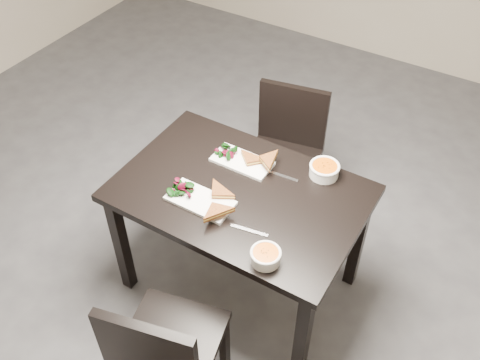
{
  "coord_description": "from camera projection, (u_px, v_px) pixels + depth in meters",
  "views": [
    {
      "loc": [
        1.4,
        -1.91,
        2.59
      ],
      "look_at": [
        0.45,
        -0.33,
        0.82
      ],
      "focal_mm": 40.1,
      "sensor_mm": 36.0,
      "label": 1
    }
  ],
  "objects": [
    {
      "name": "cutlery_far",
      "position": [
        281.0,
        175.0,
        2.68
      ],
      "size": [
        0.18,
        0.03,
        0.0
      ],
      "primitive_type": "cube",
      "rotation": [
        0.0,
        0.0,
        0.08
      ],
      "color": "silver",
      "rests_on": "table"
    },
    {
      "name": "cutlery_near",
      "position": [
        249.0,
        230.0,
        2.42
      ],
      "size": [
        0.18,
        0.05,
        0.0
      ],
      "primitive_type": "cube",
      "rotation": [
        0.0,
        0.0,
        0.17
      ],
      "color": "silver",
      "rests_on": "table"
    },
    {
      "name": "sandwich_near",
      "position": [
        213.0,
        199.0,
        2.51
      ],
      "size": [
        0.2,
        0.18,
        0.05
      ],
      "primitive_type": null,
      "rotation": [
        0.0,
        0.0,
        0.5
      ],
      "color": "brown",
      "rests_on": "plate_near"
    },
    {
      "name": "salad_near",
      "position": [
        183.0,
        188.0,
        2.56
      ],
      "size": [
        0.1,
        0.09,
        0.04
      ],
      "primitive_type": null,
      "color": "black",
      "rests_on": "plate_near"
    },
    {
      "name": "table",
      "position": [
        240.0,
        204.0,
        2.67
      ],
      "size": [
        1.2,
        0.8,
        0.75
      ],
      "color": "black",
      "rests_on": "ground"
    },
    {
      "name": "soup_bowl_far",
      "position": [
        324.0,
        169.0,
        2.66
      ],
      "size": [
        0.15,
        0.15,
        0.07
      ],
      "color": "white",
      "rests_on": "table"
    },
    {
      "name": "chair_far",
      "position": [
        286.0,
        147.0,
        3.25
      ],
      "size": [
        0.49,
        0.49,
        0.85
      ],
      "rotation": [
        0.0,
        0.0,
        0.19
      ],
      "color": "black",
      "rests_on": "ground"
    },
    {
      "name": "sandwich_far",
      "position": [
        252.0,
        163.0,
        2.69
      ],
      "size": [
        0.19,
        0.19,
        0.05
      ],
      "primitive_type": null,
      "rotation": [
        0.0,
        0.0,
        0.81
      ],
      "color": "brown",
      "rests_on": "plate_far"
    },
    {
      "name": "ground",
      "position": [
        207.0,
        216.0,
        3.5
      ],
      "size": [
        5.0,
        5.0,
        0.0
      ],
      "primitive_type": "plane",
      "color": "#47474C",
      "rests_on": "ground"
    },
    {
      "name": "soup_bowl_near",
      "position": [
        266.0,
        256.0,
        2.27
      ],
      "size": [
        0.14,
        0.14,
        0.06
      ],
      "color": "white",
      "rests_on": "table"
    },
    {
      "name": "chair_near",
      "position": [
        164.0,
        350.0,
        2.29
      ],
      "size": [
        0.5,
        0.5,
        0.85
      ],
      "rotation": [
        0.0,
        0.0,
        0.23
      ],
      "color": "black",
      "rests_on": "ground"
    },
    {
      "name": "plate_far",
      "position": [
        242.0,
        162.0,
        2.75
      ],
      "size": [
        0.31,
        0.15,
        0.02
      ],
      "primitive_type": "cube",
      "color": "white",
      "rests_on": "table"
    },
    {
      "name": "plate_near",
      "position": [
        200.0,
        201.0,
        2.54
      ],
      "size": [
        0.32,
        0.16,
        0.02
      ],
      "primitive_type": "cube",
      "color": "white",
      "rests_on": "table"
    },
    {
      "name": "salad_far",
      "position": [
        226.0,
        151.0,
        2.76
      ],
      "size": [
        0.1,
        0.09,
        0.04
      ],
      "primitive_type": null,
      "color": "black",
      "rests_on": "plate_far"
    }
  ]
}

